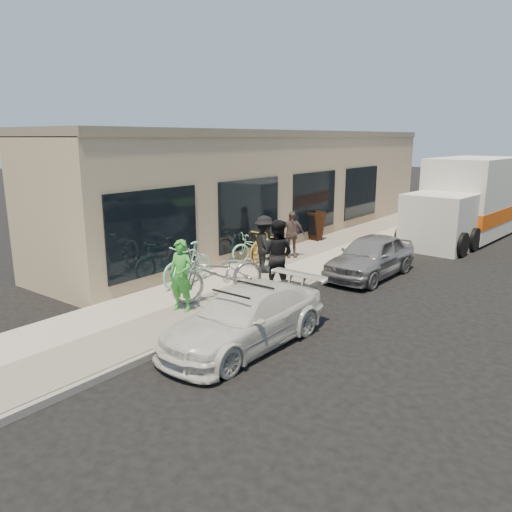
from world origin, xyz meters
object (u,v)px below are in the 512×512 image
Objects in this scene: sandwich_board at (313,226)px; bystander_b at (291,234)px; man_standing at (277,255)px; moving_truck at (465,204)px; cruiser_bike_a at (188,264)px; sedan_white at (245,318)px; cruiser_bike_c at (263,244)px; woman_rider at (181,276)px; bike_rack at (261,243)px; cruiser_bike_b at (258,247)px; sedan_silver at (371,256)px; bystander_a at (264,244)px; tandem_bike at (219,273)px.

bystander_b reaches higher than sandwich_board.
man_standing is 3.60m from bystander_b.
moving_truck reaches higher than man_standing.
sedan_white is at bearing -31.77° from cruiser_bike_a.
bystander_b reaches higher than sedan_white.
bystander_b is at bearing 55.94° from cruiser_bike_c.
moving_truck is 4.08× the size of woman_rider.
bike_rack is 5.09m from woman_rider.
bystander_b is at bearing -110.98° from moving_truck.
moving_truck is 3.58× the size of cruiser_bike_a.
cruiser_bike_a is 3.18m from cruiser_bike_b.
bystander_a is at bearing -140.22° from sedan_silver.
cruiser_bike_b is at bearing -58.88° from man_standing.
bystander_a reaches higher than sedan_silver.
man_standing is at bearing -109.41° from sedan_silver.
tandem_bike is 1.34× the size of man_standing.
sedan_silver is 4.91m from tandem_bike.
tandem_bike is 1.52m from cruiser_bike_a.
cruiser_bike_a is (-3.32, -4.13, 0.09)m from sedan_silver.
man_standing is (2.20, -2.26, 0.35)m from bike_rack.
sedan_silver is 3.31m from man_standing.
moving_truck is at bearing 54.25° from sandwich_board.
bike_rack is 3.33m from cruiser_bike_a.
sedan_white is 6.08m from sedan_silver.
bike_rack is 0.24× the size of sedan_white.
sedan_silver reaches higher than bike_rack.
sedan_white is at bearing 99.28° from man_standing.
bystander_b is (-0.90, 5.81, -0.06)m from woman_rider.
bystander_a is (-2.43, -1.91, 0.36)m from sedan_silver.
bystander_a is (1.29, -4.88, 0.28)m from sandwich_board.
bystander_a is at bearing -103.61° from moving_truck.
bystander_a is at bearing -49.14° from bike_rack.
man_standing reaches higher than sandwich_board.
cruiser_bike_a is at bearing -104.38° from moving_truck.
bike_rack is at bearing -164.62° from bystander_b.
cruiser_bike_b is (-0.07, 3.18, -0.09)m from cruiser_bike_a.
bystander_a is at bearing 124.16° from sedan_white.
sedan_silver is at bearing 88.99° from tandem_bike.
sandwich_board is at bearing 87.44° from cruiser_bike_c.
bystander_a reaches higher than bike_rack.
sandwich_board is 0.59× the size of man_standing.
sandwich_board is at bearing 88.74° from woman_rider.
cruiser_bike_b is at bearing -162.63° from sedan_silver.
bystander_b is (0.47, 4.26, 0.20)m from cruiser_bike_a.
sedan_white is 2.17× the size of man_standing.
sandwich_board is at bearing 90.36° from cruiser_bike_a.
man_standing is at bearing 116.46° from sedan_white.
bike_rack is at bearing 115.61° from cruiser_bike_b.
sedan_white is 6.25m from cruiser_bike_b.
cruiser_bike_c is at bearing -62.18° from man_standing.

